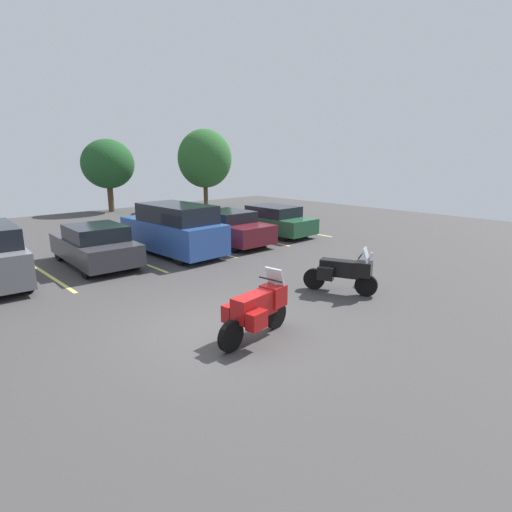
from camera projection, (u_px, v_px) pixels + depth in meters
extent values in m
cube|color=#423F3F|center=(218.00, 332.00, 9.18)|extent=(44.00, 44.00, 0.10)
cylinder|color=black|center=(276.00, 315.00, 9.18)|extent=(0.65, 0.20, 0.64)
cylinder|color=black|center=(231.00, 336.00, 8.09)|extent=(0.65, 0.20, 0.64)
cube|color=#A51414|center=(255.00, 305.00, 8.53)|extent=(1.14, 0.52, 0.51)
cylinder|color=#B2B2B7|center=(273.00, 299.00, 9.00)|extent=(0.51, 0.13, 1.11)
cylinder|color=black|center=(271.00, 280.00, 8.83)|extent=(0.11, 0.62, 0.04)
cube|color=#A51414|center=(273.00, 295.00, 8.99)|extent=(0.49, 0.52, 0.46)
cube|color=#B2C1CC|center=(275.00, 276.00, 8.93)|extent=(0.21, 0.46, 0.39)
cube|color=#A51414|center=(232.00, 312.00, 8.52)|extent=(0.47, 0.29, 0.36)
cube|color=#A51414|center=(257.00, 320.00, 8.11)|extent=(0.47, 0.29, 0.36)
cylinder|color=black|center=(366.00, 285.00, 11.28)|extent=(0.35, 0.62, 0.62)
cylinder|color=black|center=(314.00, 279.00, 11.86)|extent=(0.35, 0.62, 0.62)
cube|color=black|center=(340.00, 268.00, 11.47)|extent=(0.76, 1.16, 0.46)
cylinder|color=#B2B2B7|center=(363.00, 271.00, 11.23)|extent=(0.26, 0.48, 1.09)
cylinder|color=black|center=(361.00, 256.00, 11.16)|extent=(0.58, 0.28, 0.04)
cube|color=black|center=(363.00, 269.00, 11.21)|extent=(0.57, 0.58, 0.41)
cube|color=#B2C1CC|center=(366.00, 255.00, 11.10)|extent=(0.47, 0.32, 0.39)
cube|color=black|center=(331.00, 268.00, 11.91)|extent=(0.39, 0.50, 0.36)
cube|color=black|center=(325.00, 273.00, 11.35)|extent=(0.39, 0.50, 0.36)
cube|color=#EAE066|center=(49.00, 276.00, 13.27)|extent=(0.12, 4.76, 0.01)
cube|color=#EAE066|center=(134.00, 260.00, 15.26)|extent=(0.12, 4.76, 0.01)
cube|color=#EAE066|center=(200.00, 248.00, 17.25)|extent=(0.12, 4.76, 0.01)
cube|color=#EAE066|center=(252.00, 238.00, 19.24)|extent=(0.12, 4.76, 0.01)
cube|color=#EAE066|center=(295.00, 230.00, 21.24)|extent=(0.12, 4.76, 0.01)
cylinder|color=black|center=(10.00, 260.00, 13.80)|extent=(0.27, 0.72, 0.70)
cylinder|color=black|center=(27.00, 280.00, 11.60)|extent=(0.27, 0.72, 0.70)
cube|color=#38383D|center=(95.00, 248.00, 14.47)|extent=(2.09, 4.40, 0.71)
cube|color=black|center=(96.00, 233.00, 14.13)|extent=(1.82, 2.13, 0.51)
cylinder|color=black|center=(59.00, 251.00, 15.11)|extent=(0.26, 0.73, 0.72)
cylinder|color=black|center=(103.00, 245.00, 16.12)|extent=(0.26, 0.73, 0.72)
cylinder|color=black|center=(86.00, 267.00, 12.93)|extent=(0.26, 0.73, 0.72)
cylinder|color=black|center=(134.00, 259.00, 13.94)|extent=(0.26, 0.73, 0.72)
cube|color=#2D519E|center=(173.00, 235.00, 16.06)|extent=(2.03, 4.85, 1.11)
cube|color=black|center=(177.00, 213.00, 15.61)|extent=(1.83, 3.22, 0.67)
cylinder|color=black|center=(134.00, 243.00, 16.73)|extent=(0.24, 0.64, 0.64)
cylinder|color=black|center=(168.00, 237.00, 17.84)|extent=(0.24, 0.64, 0.64)
cylinder|color=black|center=(180.00, 256.00, 14.49)|extent=(0.24, 0.64, 0.64)
cylinder|color=black|center=(215.00, 249.00, 15.60)|extent=(0.24, 0.64, 0.64)
cube|color=maroon|center=(224.00, 229.00, 18.04)|extent=(2.00, 4.88, 0.77)
cube|color=black|center=(227.00, 216.00, 17.72)|extent=(1.79, 2.13, 0.46)
cylinder|color=black|center=(188.00, 232.00, 18.76)|extent=(0.24, 0.72, 0.72)
cylinder|color=black|center=(217.00, 228.00, 19.82)|extent=(0.24, 0.72, 0.72)
cylinder|color=black|center=(233.00, 243.00, 16.39)|extent=(0.24, 0.72, 0.72)
cylinder|color=black|center=(263.00, 238.00, 17.45)|extent=(0.24, 0.72, 0.72)
cube|color=#235638|center=(269.00, 223.00, 20.14)|extent=(1.87, 4.86, 0.72)
cube|color=black|center=(273.00, 211.00, 19.77)|extent=(1.69, 2.34, 0.49)
cylinder|color=black|center=(235.00, 225.00, 20.82)|extent=(0.23, 0.65, 0.65)
cylinder|color=black|center=(257.00, 222.00, 21.87)|extent=(0.23, 0.65, 0.65)
cylinder|color=black|center=(283.00, 234.00, 18.52)|extent=(0.23, 0.65, 0.65)
cylinder|color=black|center=(304.00, 230.00, 19.57)|extent=(0.23, 0.65, 0.65)
cylinder|color=#4C3823|center=(206.00, 198.00, 29.61)|extent=(0.31, 0.31, 1.53)
ellipsoid|color=#285B28|center=(205.00, 159.00, 28.94)|extent=(3.80, 3.80, 4.07)
cylinder|color=#4C3823|center=(111.00, 200.00, 28.15)|extent=(0.38, 0.38, 1.58)
ellipsoid|color=#1E4C23|center=(108.00, 164.00, 27.57)|extent=(3.48, 3.48, 3.28)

